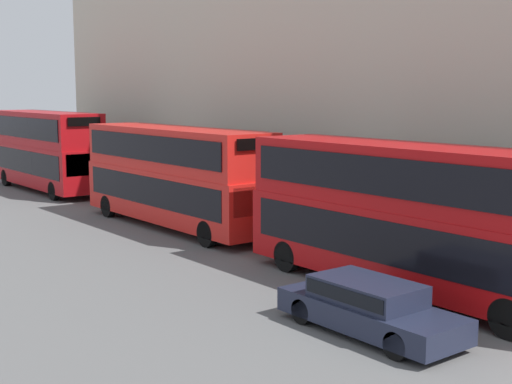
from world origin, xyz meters
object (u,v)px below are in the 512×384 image
at_px(bus_third_in_queue, 46,148).
at_px(pedestrian, 325,220).
at_px(bus_second_in_queue, 175,173).
at_px(car_dark_sedan, 369,305).
at_px(bus_leading, 410,212).

relative_size(bus_third_in_queue, pedestrian, 5.92).
height_order(bus_second_in_queue, pedestrian, bus_second_in_queue).
bearing_deg(pedestrian, bus_second_in_queue, 116.43).
relative_size(bus_second_in_queue, pedestrian, 6.31).
bearing_deg(bus_second_in_queue, car_dark_sedan, -103.39).
xyz_separation_m(bus_leading, bus_second_in_queue, (0.00, 12.61, -0.02)).
distance_m(bus_leading, bus_second_in_queue, 12.61).
relative_size(bus_second_in_queue, bus_third_in_queue, 1.07).
bearing_deg(pedestrian, bus_third_in_queue, 98.44).
relative_size(bus_leading, car_dark_sedan, 2.35).
height_order(bus_leading, bus_second_in_queue, bus_leading).
distance_m(bus_leading, pedestrian, 7.41).
xyz_separation_m(bus_leading, bus_third_in_queue, (0.00, 26.70, 0.15)).
bearing_deg(bus_leading, pedestrian, 65.70).
bearing_deg(pedestrian, car_dark_sedan, -127.64).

